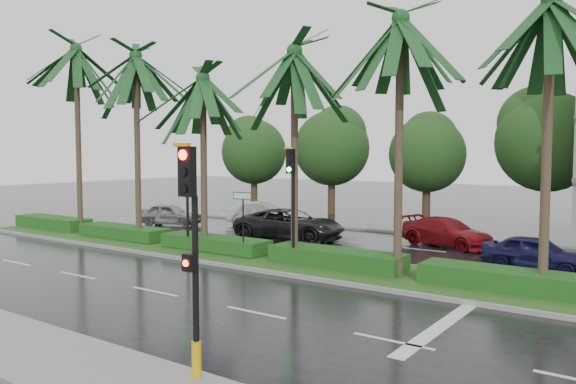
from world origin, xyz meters
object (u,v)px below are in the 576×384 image
Objects in this scene: signal_near at (192,252)px; signal_median_left at (185,184)px; street_sign at (243,208)px; car_white at (262,214)px; car_blue at (536,253)px; car_silver at (170,214)px; car_red at (447,232)px; car_darkgrey at (290,224)px.

signal_near is 1.00× the size of signal_median_left.
street_sign is (3.00, 0.18, -0.87)m from signal_median_left.
car_white is 1.12× the size of car_blue.
car_white is at bearing 123.72° from street_sign.
car_white is (4.50, 3.16, 0.04)m from car_silver.
car_white is (-6.07, 9.10, -1.43)m from street_sign.
car_red is at bearing -105.29° from car_silver.
car_white reaches higher than car_silver.
car_red is (5.50, 8.04, -1.47)m from street_sign.
car_silver is at bearing 138.03° from signal_near.
street_sign is 11.03m from car_white.
car_darkgrey is 1.21× the size of car_red.
car_darkgrey is at bearing 91.86° from car_blue.
car_darkgrey is at bearing -115.44° from car_silver.
car_silver is at bearing 141.07° from signal_median_left.
car_blue is (11.57, -0.80, -0.12)m from car_darkgrey.
street_sign is 5.89m from car_darkgrey.
car_red is at bearing -113.57° from car_white.
car_silver is 1.03× the size of car_blue.
signal_median_left is at bearing -151.68° from car_silver.
car_white is at bearing 41.61° from car_darkgrey.
signal_near is at bearing -163.77° from car_white.
signal_near reaches higher than car_white.
street_sign is at bearing 125.34° from signal_near.
car_blue is (20.57, -1.22, -0.02)m from car_silver.
street_sign is 0.68× the size of car_silver.
car_silver is (-10.57, 5.94, -1.47)m from street_sign.
signal_median_left reaches higher than car_darkgrey.
signal_near reaches higher than car_red.
car_red is at bearing -80.17° from car_darkgrey.
car_blue is at bearing 20.64° from signal_median_left.
signal_median_left is 6.28m from car_darkgrey.
car_darkgrey is at bearing 105.93° from street_sign.
car_darkgrey is (1.43, 5.69, -2.24)m from signal_median_left.
signal_median_left is at bearing 135.91° from signal_near.
signal_near is at bearing -154.72° from car_silver.
car_red is at bearing 94.79° from signal_near.
car_darkgrey is at bearing -146.90° from car_white.
signal_near reaches higher than car_darkgrey.
signal_near is 1.13× the size of car_silver.
signal_median_left is 14.09m from car_blue.
car_darkgrey is 1.47× the size of car_blue.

